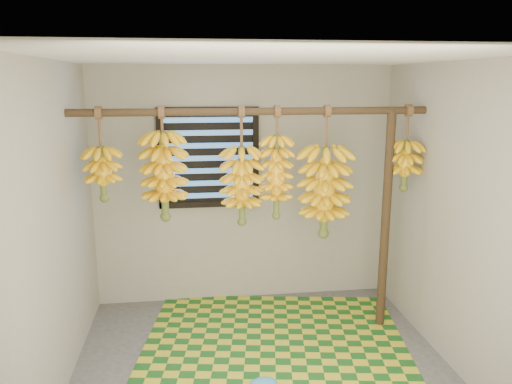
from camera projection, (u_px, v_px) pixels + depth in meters
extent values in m
cube|color=#484848|center=(265.00, 377.00, 3.88)|extent=(3.00, 3.00, 0.01)
cube|color=silver|center=(267.00, 57.00, 3.36)|extent=(3.00, 3.00, 0.01)
cube|color=gray|center=(244.00, 186.00, 5.08)|extent=(3.00, 0.01, 2.40)
cube|color=gray|center=(50.00, 237.00, 3.42)|extent=(0.01, 3.00, 2.40)
cube|color=gray|center=(460.00, 221.00, 3.81)|extent=(0.01, 3.00, 2.40)
cube|color=black|center=(209.00, 158.00, 4.94)|extent=(1.00, 0.04, 1.00)
cylinder|color=#3F2E18|center=(254.00, 111.00, 4.12)|extent=(3.00, 0.06, 0.06)
cylinder|color=#3F2E18|center=(385.00, 222.00, 4.50)|extent=(0.08, 0.08, 2.00)
cube|color=#18531B|center=(275.00, 340.00, 4.41)|extent=(2.52, 2.14, 0.01)
cylinder|color=brown|center=(100.00, 130.00, 3.99)|extent=(0.02, 0.02, 0.33)
cylinder|color=#4C5923|center=(103.00, 171.00, 4.06)|extent=(0.05, 0.05, 0.41)
cylinder|color=brown|center=(162.00, 122.00, 4.04)|extent=(0.02, 0.02, 0.22)
cylinder|color=#4C5923|center=(164.00, 174.00, 4.13)|extent=(0.06, 0.06, 0.70)
cylinder|color=brown|center=(241.00, 129.00, 4.14)|extent=(0.02, 0.02, 0.35)
cylinder|color=#4C5923|center=(242.00, 184.00, 4.24)|extent=(0.06, 0.06, 0.63)
cylinder|color=brown|center=(277.00, 123.00, 4.17)|extent=(0.02, 0.02, 0.26)
cylinder|color=#4C5923|center=(277.00, 175.00, 4.27)|extent=(0.05, 0.05, 0.68)
cylinder|color=brown|center=(327.00, 129.00, 4.24)|extent=(0.02, 0.02, 0.37)
cylinder|color=#4C5923|center=(325.00, 190.00, 4.35)|extent=(0.07, 0.07, 0.75)
cylinder|color=brown|center=(408.00, 125.00, 4.33)|extent=(0.02, 0.02, 0.32)
cylinder|color=#4C5923|center=(405.00, 163.00, 4.40)|extent=(0.05, 0.05, 0.41)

